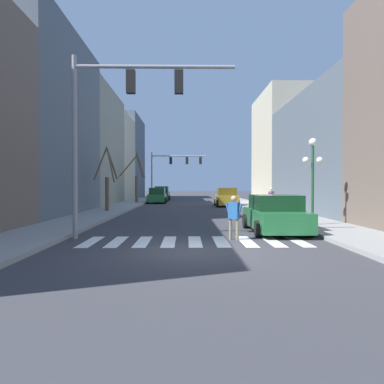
% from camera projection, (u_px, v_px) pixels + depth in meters
% --- Properties ---
extents(ground_plane, '(240.00, 240.00, 0.00)m').
position_uv_depth(ground_plane, '(196.00, 251.00, 11.03)').
color(ground_plane, '#38383D').
extents(building_row_left, '(6.00, 59.31, 12.38)m').
position_uv_depth(building_row_left, '(80.00, 147.00, 35.48)').
color(building_row_left, '#66564C').
rests_on(building_row_left, ground_plane).
extents(building_row_right, '(6.00, 38.86, 11.36)m').
position_uv_depth(building_row_right, '(347.00, 140.00, 24.80)').
color(building_row_right, '#66564C').
rests_on(building_row_right, ground_plane).
extents(crosswalk_stripes, '(7.65, 2.60, 0.01)m').
position_uv_depth(crosswalk_stripes, '(195.00, 241.00, 12.96)').
color(crosswalk_stripes, white).
rests_on(crosswalk_stripes, ground_plane).
extents(traffic_signal_near, '(5.92, 0.28, 6.66)m').
position_uv_depth(traffic_signal_near, '(119.00, 108.00, 13.58)').
color(traffic_signal_near, gray).
rests_on(traffic_signal_near, ground_plane).
extents(traffic_signal_far, '(6.48, 0.28, 5.83)m').
position_uv_depth(traffic_signal_far, '(172.00, 165.00, 44.12)').
color(traffic_signal_far, gray).
rests_on(traffic_signal_far, ground_plane).
extents(street_lamp_right_corner, '(0.95, 0.36, 3.96)m').
position_uv_depth(street_lamp_right_corner, '(313.00, 163.00, 17.14)').
color(street_lamp_right_corner, '#1E4C2D').
rests_on(street_lamp_right_corner, sidewalk_right).
extents(car_parked_right_near, '(2.03, 4.54, 1.69)m').
position_uv_depth(car_parked_right_near, '(157.00, 196.00, 41.04)').
color(car_parked_right_near, '#236B38').
rests_on(car_parked_right_near, ground_plane).
extents(car_parked_right_far, '(2.07, 4.78, 1.82)m').
position_uv_depth(car_parked_right_far, '(162.00, 194.00, 48.32)').
color(car_parked_right_far, '#236B38').
rests_on(car_parked_right_far, ground_plane).
extents(car_at_intersection, '(2.19, 4.74, 1.56)m').
position_uv_depth(car_at_intersection, '(275.00, 215.00, 15.54)').
color(car_at_intersection, '#236B38').
rests_on(car_at_intersection, ground_plane).
extents(car_parked_right_mid, '(2.08, 4.50, 1.72)m').
position_uv_depth(car_parked_right_mid, '(226.00, 198.00, 34.81)').
color(car_parked_right_mid, '#A38423').
rests_on(car_parked_right_mid, ground_plane).
extents(pedestrian_on_left_sidewalk, '(0.61, 0.45, 1.59)m').
position_uv_depth(pedestrian_on_left_sidewalk, '(234.00, 214.00, 13.36)').
color(pedestrian_on_left_sidewalk, '#7A705B').
rests_on(pedestrian_on_left_sidewalk, ground_plane).
extents(pedestrian_on_right_sidewalk, '(0.55, 0.58, 1.66)m').
position_uv_depth(pedestrian_on_right_sidewalk, '(271.00, 197.00, 25.70)').
color(pedestrian_on_right_sidewalk, '#4C4C51').
rests_on(pedestrian_on_right_sidewalk, sidewalk_right).
extents(street_tree_right_mid, '(1.81, 2.16, 4.57)m').
position_uv_depth(street_tree_right_mid, '(108.00, 183.00, 26.60)').
color(street_tree_right_mid, brown).
rests_on(street_tree_right_mid, sidewalk_left).
extents(street_tree_right_far, '(2.83, 2.48, 5.42)m').
position_uv_depth(street_tree_right_far, '(136.00, 181.00, 39.66)').
color(street_tree_right_far, brown).
rests_on(street_tree_right_far, sidewalk_left).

